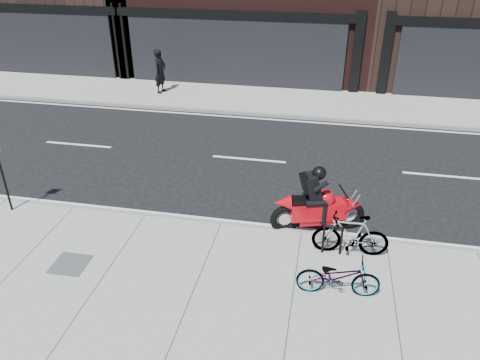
% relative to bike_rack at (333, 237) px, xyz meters
% --- Properties ---
extents(ground, '(120.00, 120.00, 0.00)m').
position_rel_bike_rack_xyz_m(ground, '(-2.72, 2.68, -0.57)').
color(ground, black).
rests_on(ground, ground).
extents(sidewalk_near, '(60.00, 6.00, 0.13)m').
position_rel_bike_rack_xyz_m(sidewalk_near, '(-2.72, -2.32, -0.50)').
color(sidewalk_near, gray).
rests_on(sidewalk_near, ground).
extents(sidewalk_far, '(60.00, 3.50, 0.13)m').
position_rel_bike_rack_xyz_m(sidewalk_far, '(-2.72, 10.43, -0.50)').
color(sidewalk_far, gray).
rests_on(sidewalk_far, ground).
extents(bike_rack, '(0.45, 0.06, 0.74)m').
position_rel_bike_rack_xyz_m(bike_rack, '(0.00, 0.00, 0.00)').
color(bike_rack, black).
rests_on(bike_rack, sidewalk_near).
extents(bicycle_front, '(1.70, 0.70, 0.87)m').
position_rel_bike_rack_xyz_m(bicycle_front, '(0.14, -1.31, -0.00)').
color(bicycle_front, gray).
rests_on(bicycle_front, sidewalk_near).
extents(bicycle_rear, '(1.71, 0.54, 1.02)m').
position_rel_bike_rack_xyz_m(bicycle_rear, '(0.39, 0.08, 0.07)').
color(bicycle_rear, gray).
rests_on(bicycle_rear, sidewalk_near).
extents(motorcycle, '(2.31, 1.00, 1.77)m').
position_rel_bike_rack_xyz_m(motorcycle, '(-0.27, 1.11, 0.15)').
color(motorcycle, black).
rests_on(motorcycle, ground).
extents(pedestrian, '(0.58, 0.77, 1.89)m').
position_rel_bike_rack_xyz_m(pedestrian, '(-7.69, 10.38, 0.51)').
color(pedestrian, black).
rests_on(pedestrian, sidewalk_far).
extents(utility_grate, '(0.77, 0.77, 0.02)m').
position_rel_bike_rack_xyz_m(utility_grate, '(-5.61, -1.50, -0.43)').
color(utility_grate, '#464648').
rests_on(utility_grate, sidewalk_near).
extents(sign_post, '(0.29, 0.06, 2.15)m').
position_rel_bike_rack_xyz_m(sign_post, '(-8.25, 0.28, 0.85)').
color(sign_post, black).
rests_on(sign_post, sidewalk_near).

